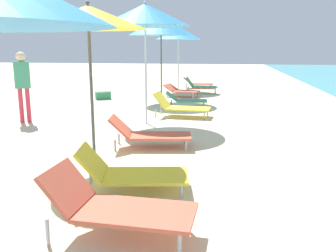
{
  "coord_description": "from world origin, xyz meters",
  "views": [
    {
      "loc": [
        1.61,
        1.34,
        1.92
      ],
      "look_at": [
        0.91,
        6.27,
        0.82
      ],
      "focal_mm": 39.09,
      "sensor_mm": 36.0,
      "label": 1
    }
  ],
  "objects_px": {
    "lounger_third_shoreside": "(148,133)",
    "umbrella_farthest": "(178,34)",
    "person_walking_near": "(23,80)",
    "lounger_third_inland": "(130,172)",
    "lounger_fourth_shoreside": "(180,106)",
    "lounger_second_shoreside": "(116,205)",
    "lounger_farthest_inland": "(201,85)",
    "lounger_fifth_inland": "(186,100)",
    "lounger_fifth_shoreside": "(181,90)",
    "umbrella_fourth": "(145,15)",
    "lounger_farthest_shoreside": "(198,83)",
    "cooler_box": "(103,95)",
    "umbrella_fifth": "(161,26)",
    "umbrella_third": "(88,18)"
  },
  "relations": [
    {
      "from": "lounger_farthest_shoreside",
      "to": "umbrella_fourth",
      "type": "bearing_deg",
      "value": -100.27
    },
    {
      "from": "umbrella_third",
      "to": "lounger_fifth_shoreside",
      "type": "height_order",
      "value": "umbrella_third"
    },
    {
      "from": "umbrella_fifth",
      "to": "lounger_fifth_inland",
      "type": "bearing_deg",
      "value": -50.03
    },
    {
      "from": "lounger_third_shoreside",
      "to": "lounger_farthest_shoreside",
      "type": "bearing_deg",
      "value": 80.5
    },
    {
      "from": "lounger_fourth_shoreside",
      "to": "lounger_farthest_shoreside",
      "type": "height_order",
      "value": "lounger_fourth_shoreside"
    },
    {
      "from": "umbrella_fifth",
      "to": "person_walking_near",
      "type": "relative_size",
      "value": 1.64
    },
    {
      "from": "lounger_farthest_shoreside",
      "to": "lounger_fourth_shoreside",
      "type": "bearing_deg",
      "value": -94.97
    },
    {
      "from": "umbrella_farthest",
      "to": "lounger_third_shoreside",
      "type": "bearing_deg",
      "value": -87.04
    },
    {
      "from": "umbrella_third",
      "to": "person_walking_near",
      "type": "height_order",
      "value": "umbrella_third"
    },
    {
      "from": "umbrella_fourth",
      "to": "person_walking_near",
      "type": "relative_size",
      "value": 1.67
    },
    {
      "from": "lounger_fourth_shoreside",
      "to": "umbrella_farthest",
      "type": "relative_size",
      "value": 0.59
    },
    {
      "from": "lounger_third_shoreside",
      "to": "person_walking_near",
      "type": "bearing_deg",
      "value": 144.67
    },
    {
      "from": "lounger_third_inland",
      "to": "cooler_box",
      "type": "bearing_deg",
      "value": 101.49
    },
    {
      "from": "lounger_second_shoreside",
      "to": "umbrella_farthest",
      "type": "bearing_deg",
      "value": 97.18
    },
    {
      "from": "lounger_second_shoreside",
      "to": "umbrella_third",
      "type": "height_order",
      "value": "umbrella_third"
    },
    {
      "from": "umbrella_farthest",
      "to": "lounger_farthest_inland",
      "type": "relative_size",
      "value": 2.0
    },
    {
      "from": "lounger_third_shoreside",
      "to": "umbrella_fourth",
      "type": "distance_m",
      "value": 3.22
    },
    {
      "from": "lounger_fourth_shoreside",
      "to": "umbrella_third",
      "type": "bearing_deg",
      "value": -96.82
    },
    {
      "from": "umbrella_third",
      "to": "umbrella_farthest",
      "type": "relative_size",
      "value": 0.98
    },
    {
      "from": "lounger_third_shoreside",
      "to": "umbrella_farthest",
      "type": "bearing_deg",
      "value": 85.22
    },
    {
      "from": "lounger_third_shoreside",
      "to": "lounger_fourth_shoreside",
      "type": "relative_size",
      "value": 1.03
    },
    {
      "from": "lounger_third_shoreside",
      "to": "lounger_fifth_shoreside",
      "type": "bearing_deg",
      "value": 83.21
    },
    {
      "from": "person_walking_near",
      "to": "lounger_third_inland",
      "type": "bearing_deg",
      "value": 17.99
    },
    {
      "from": "lounger_third_inland",
      "to": "lounger_fifth_inland",
      "type": "bearing_deg",
      "value": 80.31
    },
    {
      "from": "lounger_third_shoreside",
      "to": "umbrella_fifth",
      "type": "distance_m",
      "value": 6.39
    },
    {
      "from": "lounger_second_shoreside",
      "to": "lounger_third_shoreside",
      "type": "distance_m",
      "value": 3.39
    },
    {
      "from": "umbrella_farthest",
      "to": "lounger_farthest_shoreside",
      "type": "distance_m",
      "value": 2.46
    },
    {
      "from": "lounger_third_inland",
      "to": "person_walking_near",
      "type": "relative_size",
      "value": 0.87
    },
    {
      "from": "umbrella_fourth",
      "to": "umbrella_farthest",
      "type": "bearing_deg",
      "value": 89.93
    },
    {
      "from": "lounger_fifth_inland",
      "to": "umbrella_farthest",
      "type": "bearing_deg",
      "value": 95.53
    },
    {
      "from": "cooler_box",
      "to": "umbrella_third",
      "type": "bearing_deg",
      "value": -73.04
    },
    {
      "from": "lounger_third_inland",
      "to": "lounger_fourth_shoreside",
      "type": "bearing_deg",
      "value": 80.15
    },
    {
      "from": "person_walking_near",
      "to": "lounger_third_shoreside",
      "type": "bearing_deg",
      "value": 37.53
    },
    {
      "from": "umbrella_third",
      "to": "umbrella_fourth",
      "type": "bearing_deg",
      "value": 86.12
    },
    {
      "from": "lounger_farthest_inland",
      "to": "cooler_box",
      "type": "bearing_deg",
      "value": -147.51
    },
    {
      "from": "umbrella_fourth",
      "to": "lounger_fifth_inland",
      "type": "xyz_separation_m",
      "value": [
        0.74,
        2.62,
        -2.38
      ]
    },
    {
      "from": "lounger_second_shoreside",
      "to": "lounger_farthest_shoreside",
      "type": "bearing_deg",
      "value": 93.6
    },
    {
      "from": "lounger_fifth_shoreside",
      "to": "lounger_farthest_inland",
      "type": "height_order",
      "value": "lounger_farthest_inland"
    },
    {
      "from": "lounger_fourth_shoreside",
      "to": "umbrella_farthest",
      "type": "distance_m",
      "value": 6.27
    },
    {
      "from": "lounger_fourth_shoreside",
      "to": "lounger_farthest_inland",
      "type": "height_order",
      "value": "lounger_farthest_inland"
    },
    {
      "from": "lounger_fourth_shoreside",
      "to": "lounger_fifth_shoreside",
      "type": "distance_m",
      "value": 3.93
    },
    {
      "from": "lounger_second_shoreside",
      "to": "lounger_farthest_inland",
      "type": "bearing_deg",
      "value": 92.42
    },
    {
      "from": "umbrella_third",
      "to": "lounger_third_inland",
      "type": "distance_m",
      "value": 2.48
    },
    {
      "from": "umbrella_third",
      "to": "lounger_farthest_shoreside",
      "type": "bearing_deg",
      "value": 84.84
    },
    {
      "from": "umbrella_fifth",
      "to": "lounger_second_shoreside",
      "type": "bearing_deg",
      "value": -83.68
    },
    {
      "from": "umbrella_third",
      "to": "lounger_third_shoreside",
      "type": "xyz_separation_m",
      "value": [
        0.7,
        1.1,
        -2.06
      ]
    },
    {
      "from": "lounger_third_inland",
      "to": "lounger_fifth_shoreside",
      "type": "distance_m",
      "value": 9.25
    },
    {
      "from": "umbrella_fourth",
      "to": "cooler_box",
      "type": "distance_m",
      "value": 5.24
    },
    {
      "from": "umbrella_fourth",
      "to": "lounger_fifth_inland",
      "type": "distance_m",
      "value": 3.61
    },
    {
      "from": "lounger_farthest_inland",
      "to": "lounger_second_shoreside",
      "type": "bearing_deg",
      "value": -89.25
    }
  ]
}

